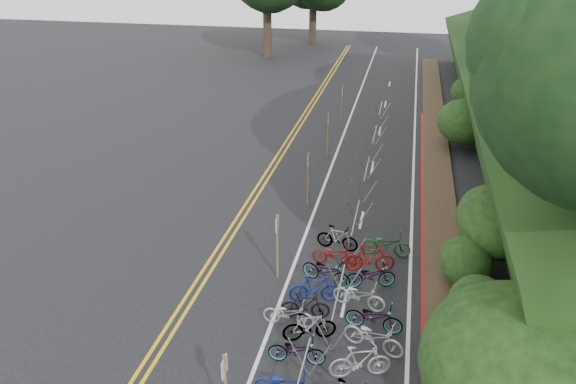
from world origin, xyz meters
The scene contains 8 objects.
ground centered at (0.00, 0.00, 0.00)m, with size 120.00×120.00×0.00m, color black.
road_markings centered at (0.63, 10.10, 0.00)m, with size 7.47×80.00×0.01m.
red_curb centered at (5.70, 12.00, 0.05)m, with size 0.25×28.00×0.10m, color maroon.
embankment centered at (12.96, 19.04, 2.57)m, with size 14.30×48.14×9.11m.
bike_racks_rest centered at (3.00, 13.00, 0.85)m, with size 1.14×23.00×1.17m.
signposts_rest centered at (0.60, 14.00, 1.43)m, with size 0.08×18.40×2.50m.
bike_front centered at (1.53, 2.49, 0.43)m, with size 1.63×0.57×0.86m, color #9E9EA3.
bike_valet centered at (3.15, 2.38, 0.48)m, with size 3.21×12.23×1.09m.
Camera 1 is at (4.49, -11.32, 11.16)m, focal length 35.00 mm.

